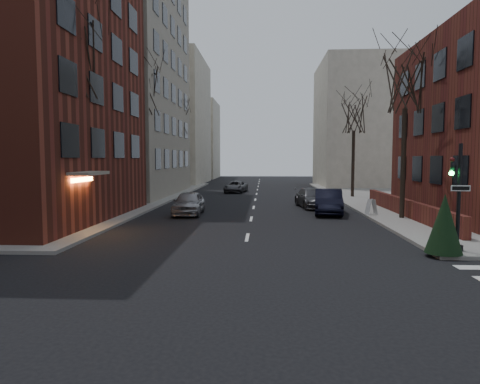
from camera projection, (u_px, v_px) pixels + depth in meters
The scene contains 20 objects.
ground at pixel (221, 362), 7.55m from camera, with size 160.00×160.00×0.00m, color black.
building_left_tan at pixel (81, 51), 41.25m from camera, with size 18.00×18.00×28.00m, color gray.
low_wall_right at pixel (405, 207), 25.89m from camera, with size 0.35×16.00×1.00m, color #5C251A.
building_distant_la at pixel (156, 121), 62.43m from camera, with size 14.00×16.00×18.00m, color beige.
building_distant_ra at pixel (373, 125), 55.85m from camera, with size 14.00×14.00×16.00m, color beige.
building_distant_lb at pixel (190, 140), 79.40m from camera, with size 10.00×12.00×14.00m, color beige.
traffic_signal at pixel (457, 204), 15.91m from camera, with size 0.76×0.44×4.00m.
tree_left_a at pixel (73, 61), 21.32m from camera, with size 4.18×4.18×10.26m.
tree_left_b at pixel (142, 90), 33.23m from camera, with size 4.40×4.40×10.80m.
tree_left_c at pixel (178, 118), 47.23m from camera, with size 3.96×3.96×9.72m.
tree_right_a at pixel (406, 81), 24.34m from camera, with size 3.96×3.96×9.72m.
tree_right_b at pixel (354, 114), 38.31m from camera, with size 3.74×3.74×9.18m.
streetlamp_near at pixel (135, 149), 29.58m from camera, with size 0.36×0.36×6.28m.
streetlamp_far at pixel (187, 153), 49.48m from camera, with size 0.36×0.36×6.28m.
parked_sedan at pixel (328, 202), 27.77m from camera, with size 1.70×4.88×1.61m, color black.
car_lane_silver at pixel (189, 203), 27.42m from camera, with size 1.77×4.40×1.50m, color #939397.
car_lane_gray at pixel (312, 198), 31.30m from camera, with size 1.94×4.77×1.39m, color #3B3B40.
car_lane_far at pixel (236, 187), 45.38m from camera, with size 2.00×4.33×1.20m, color #44454A.
sandwich_board at pixel (371, 207), 26.34m from camera, with size 0.42×0.59×0.96m, color silver.
evergreen_shrub at pixel (444, 224), 15.50m from camera, with size 1.30×1.30×2.17m, color black.
Camera 1 is at (0.75, -7.26, 3.59)m, focal length 32.00 mm.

